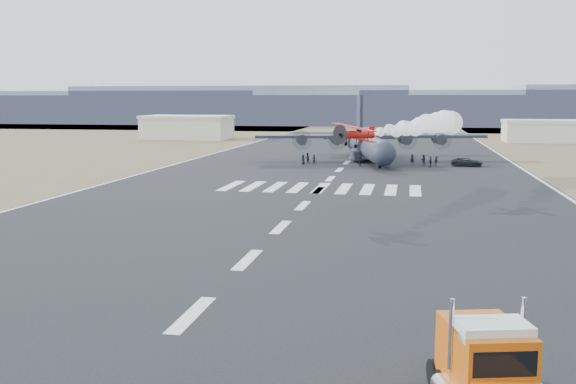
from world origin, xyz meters
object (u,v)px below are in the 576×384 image
(crew_d, at_px, (430,162))
(crew_g, at_px, (314,159))
(semi_truck, at_px, (490,371))
(crew_b, at_px, (423,160))
(support_vehicle, at_px, (467,162))
(crew_c, at_px, (436,161))
(crew_e, at_px, (303,159))
(crew_h, at_px, (307,158))
(hangar_left, at_px, (187,127))
(crew_f, at_px, (360,161))
(aerobatic_biplane, at_px, (356,134))
(crew_a, at_px, (412,159))
(transport_aircraft, at_px, (368,144))
(hangar_right, at_px, (543,131))

(crew_d, relative_size, crew_g, 1.04)
(semi_truck, xyz_separation_m, crew_b, (-0.76, 90.39, -0.85))
(support_vehicle, relative_size, crew_d, 2.86)
(crew_c, xyz_separation_m, crew_e, (-22.98, -2.42, 0.09))
(crew_h, bearing_deg, support_vehicle, 127.47)
(hangar_left, xyz_separation_m, crew_f, (54.83, -66.21, -2.56))
(crew_b, bearing_deg, support_vehicle, 169.96)
(semi_truck, distance_m, aerobatic_biplane, 44.25)
(crew_a, height_order, crew_c, crew_a)
(hangar_left, height_order, crew_c, hangar_left)
(transport_aircraft, xyz_separation_m, crew_f, (-0.72, -9.19, -2.28))
(transport_aircraft, bearing_deg, crew_b, -44.90)
(crew_g, bearing_deg, support_vehicle, 134.44)
(crew_h, bearing_deg, crew_d, 120.03)
(hangar_right, distance_m, crew_h, 85.85)
(crew_e, bearing_deg, crew_f, 120.59)
(support_vehicle, bearing_deg, crew_e, 99.06)
(crew_e, distance_m, crew_h, 2.91)
(transport_aircraft, height_order, crew_h, transport_aircraft)
(hangar_left, bearing_deg, crew_g, -54.47)
(crew_b, relative_size, crew_d, 1.02)
(crew_d, distance_m, crew_e, 21.93)
(support_vehicle, relative_size, crew_e, 2.99)
(aerobatic_biplane, distance_m, crew_f, 45.11)
(crew_h, bearing_deg, semi_truck, 52.56)
(hangar_left, bearing_deg, support_vehicle, -41.09)
(hangar_right, distance_m, crew_e, 88.32)
(aerobatic_biplane, bearing_deg, semi_truck, -59.05)
(hangar_right, height_order, crew_b, hangar_right)
(semi_truck, height_order, crew_e, semi_truck)
(support_vehicle, height_order, crew_g, crew_g)
(crew_a, bearing_deg, transport_aircraft, 150.03)
(crew_c, distance_m, crew_f, 13.27)
(support_vehicle, bearing_deg, crew_g, 99.21)
(aerobatic_biplane, bearing_deg, crew_f, 113.51)
(transport_aircraft, distance_m, crew_e, 13.88)
(hangar_left, relative_size, aerobatic_biplane, 4.44)
(aerobatic_biplane, bearing_deg, crew_e, 125.81)
(hangar_left, bearing_deg, crew_c, -42.93)
(crew_a, relative_size, crew_f, 1.09)
(aerobatic_biplane, bearing_deg, transport_aircraft, 112.11)
(crew_a, distance_m, crew_c, 4.29)
(support_vehicle, distance_m, crew_a, 9.33)
(hangar_right, height_order, crew_g, hangar_right)
(hangar_left, relative_size, crew_c, 15.61)
(transport_aircraft, bearing_deg, semi_truck, -96.37)
(crew_d, bearing_deg, crew_a, -135.54)
(hangar_right, distance_m, crew_f, 83.30)
(crew_g, bearing_deg, crew_a, 142.57)
(hangar_left, bearing_deg, aerobatic_biplane, -62.44)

